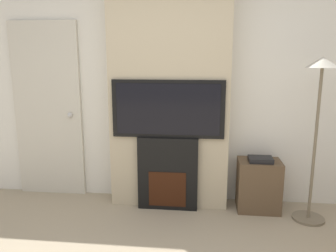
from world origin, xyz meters
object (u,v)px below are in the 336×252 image
television (168,109)px  media_stand (258,185)px  floor_lamp (319,102)px  fireplace (168,173)px

television → media_stand: (0.98, 0.06, -0.82)m
floor_lamp → television: bearing=175.4°
television → floor_lamp: (1.47, -0.12, 0.11)m
fireplace → television: (0.00, -0.00, 0.71)m
fireplace → media_stand: bearing=3.5°
television → floor_lamp: bearing=-4.6°
television → media_stand: 1.28m
floor_lamp → media_stand: size_ratio=2.71×
fireplace → media_stand: fireplace is taller
fireplace → media_stand: (0.98, 0.06, -0.11)m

